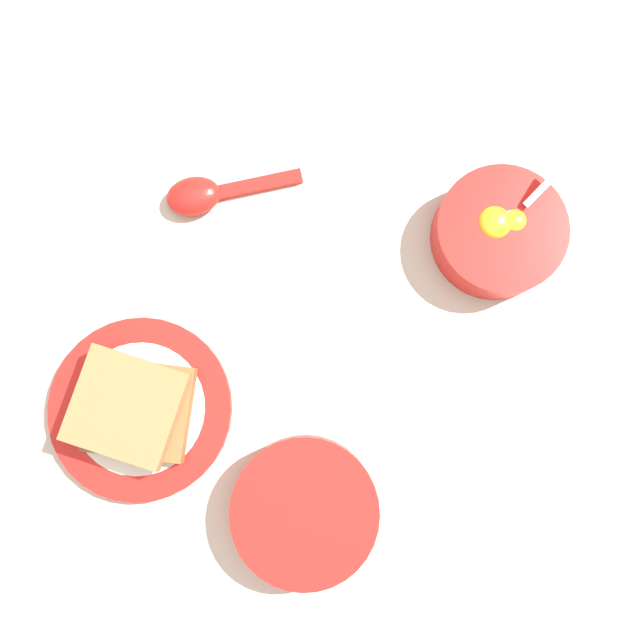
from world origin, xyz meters
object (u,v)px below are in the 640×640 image
(soup_spoon, at_px, (206,194))
(congee_bowl, at_px, (305,511))
(toast_plate, at_px, (140,408))
(egg_bowl, at_px, (498,233))
(toast_sandwich, at_px, (133,408))

(soup_spoon, height_order, congee_bowl, congee_bowl)
(toast_plate, distance_m, congee_bowl, 0.20)
(toast_plate, relative_size, congee_bowl, 1.30)
(soup_spoon, xyz_separation_m, congee_bowl, (0.28, -0.21, 0.01))
(egg_bowl, distance_m, congee_bowl, 0.35)
(toast_plate, bearing_deg, soup_spoon, 109.65)
(toast_plate, height_order, congee_bowl, congee_bowl)
(toast_sandwich, xyz_separation_m, soup_spoon, (-0.08, 0.22, -0.02))
(egg_bowl, xyz_separation_m, toast_plate, (-0.20, -0.36, -0.02))
(soup_spoon, bearing_deg, congee_bowl, -36.62)
(egg_bowl, distance_m, toast_plate, 0.41)
(egg_bowl, xyz_separation_m, toast_sandwich, (-0.20, -0.36, 0.01))
(soup_spoon, bearing_deg, toast_sandwich, -70.58)
(egg_bowl, height_order, toast_plate, egg_bowl)
(toast_plate, bearing_deg, egg_bowl, 61.30)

